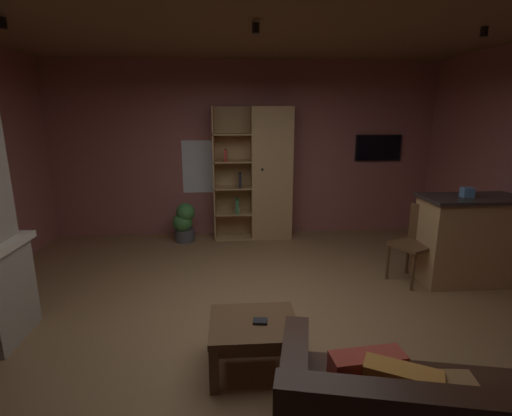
{
  "coord_description": "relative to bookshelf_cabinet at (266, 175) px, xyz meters",
  "views": [
    {
      "loc": [
        -0.26,
        -3.3,
        1.97
      ],
      "look_at": [
        0.0,
        0.4,
        1.05
      ],
      "focal_mm": 26.52,
      "sensor_mm": 36.0,
      "label": 1
    }
  ],
  "objects": [
    {
      "name": "dining_chair",
      "position": [
        1.64,
        -1.83,
        -0.51
      ],
      "size": [
        0.56,
        0.56,
        0.92
      ],
      "color": "brown",
      "rests_on": "ground"
    },
    {
      "name": "wall_back",
      "position": [
        -0.32,
        0.27,
        0.37
      ],
      "size": [
        6.37,
        0.06,
        2.8
      ],
      "primitive_type": "cube",
      "color": "#9E5B56",
      "rests_on": "ground"
    },
    {
      "name": "kitchen_bar_counter",
      "position": [
        2.35,
        -1.89,
        -0.51
      ],
      "size": [
        1.39,
        0.6,
        1.05
      ],
      "color": "tan",
      "rests_on": "ground"
    },
    {
      "name": "ceiling",
      "position": [
        -0.32,
        -2.66,
        1.78
      ],
      "size": [
        6.25,
        5.81,
        0.02
      ],
      "primitive_type": "cube",
      "color": "brown"
    },
    {
      "name": "bookshelf_cabinet",
      "position": [
        0.0,
        0.0,
        0.0
      ],
      "size": [
        1.24,
        0.41,
        2.09
      ],
      "color": "tan",
      "rests_on": "ground"
    },
    {
      "name": "wall_mounted_tv",
      "position": [
        1.89,
        0.21,
        0.4
      ],
      "size": [
        0.76,
        0.06,
        0.43
      ],
      "color": "black"
    },
    {
      "name": "coffee_table",
      "position": [
        -0.42,
        -3.34,
        -0.71
      ],
      "size": [
        0.68,
        0.59,
        0.41
      ],
      "color": "brown",
      "rests_on": "ground"
    },
    {
      "name": "tissue_box",
      "position": [
        2.13,
        -1.91,
        0.07
      ],
      "size": [
        0.13,
        0.13,
        0.11
      ],
      "primitive_type": "cube",
      "rotation": [
        0.0,
        0.0,
        -0.12
      ],
      "color": "#598CBF",
      "rests_on": "kitchen_bar_counter"
    },
    {
      "name": "window_pane_back",
      "position": [
        -1.07,
        0.24,
        0.1
      ],
      "size": [
        0.56,
        0.01,
        0.85
      ],
      "primitive_type": "cube",
      "color": "white"
    },
    {
      "name": "track_light_spot_0",
      "position": [
        -2.52,
        -2.27,
        1.7
      ],
      "size": [
        0.07,
        0.07,
        0.09
      ],
      "primitive_type": "cylinder",
      "color": "black"
    },
    {
      "name": "floor",
      "position": [
        -0.32,
        -2.66,
        -1.05
      ],
      "size": [
        6.25,
        5.81,
        0.02
      ],
      "primitive_type": "cube",
      "color": "olive",
      "rests_on": "ground"
    },
    {
      "name": "table_book_0",
      "position": [
        -0.37,
        -3.36,
        -0.61
      ],
      "size": [
        0.12,
        0.1,
        0.02
      ],
      "primitive_type": "cube",
      "rotation": [
        0.0,
        0.0,
        -0.13
      ],
      "color": "black",
      "rests_on": "coffee_table"
    },
    {
      "name": "track_light_spot_2",
      "position": [
        1.86,
        -2.24,
        1.7
      ],
      "size": [
        0.07,
        0.07,
        0.09
      ],
      "primitive_type": "cylinder",
      "color": "black"
    },
    {
      "name": "track_light_spot_1",
      "position": [
        -0.33,
        -2.24,
        1.7
      ],
      "size": [
        0.07,
        0.07,
        0.09
      ],
      "primitive_type": "cylinder",
      "color": "black"
    },
    {
      "name": "potted_floor_plant",
      "position": [
        -1.31,
        -0.17,
        -0.72
      ],
      "size": [
        0.35,
        0.34,
        0.63
      ],
      "color": "#4C4C51",
      "rests_on": "ground"
    }
  ]
}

